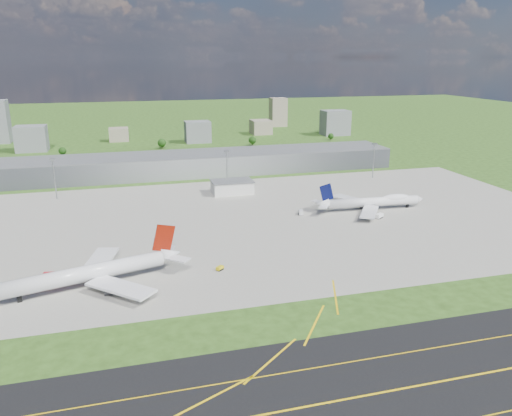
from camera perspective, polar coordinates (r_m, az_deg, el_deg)
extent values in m
plane|color=#2C4816|center=(374.80, -5.91, 3.53)|extent=(1400.00, 1400.00, 0.00)
cube|color=black|center=(144.07, 12.67, -20.15)|extent=(1400.00, 60.00, 0.06)
cube|color=gray|center=(273.09, 0.00, -1.45)|extent=(360.00, 190.00, 0.08)
cube|color=gray|center=(387.65, -6.31, 5.10)|extent=(300.00, 42.00, 15.00)
cube|color=silver|center=(327.93, -2.75, 2.39)|extent=(26.00, 16.00, 8.00)
cylinder|color=gray|center=(336.01, -22.02, 3.01)|extent=(0.70, 0.70, 25.00)
cube|color=gray|center=(333.46, -22.26, 5.14)|extent=(3.50, 2.00, 1.20)
cylinder|color=gray|center=(340.23, -3.32, 4.38)|extent=(0.70, 0.70, 25.00)
cube|color=gray|center=(337.70, -3.36, 6.50)|extent=(3.50, 2.00, 1.20)
cylinder|color=gray|center=(377.89, 13.29, 5.22)|extent=(0.70, 0.70, 25.00)
cube|color=gray|center=(375.62, 13.42, 7.13)|extent=(3.50, 2.00, 1.20)
cylinder|color=white|center=(204.86, -18.84, -7.10)|extent=(60.47, 22.71, 6.32)
cone|color=white|center=(213.21, -9.72, -5.20)|extent=(9.82, 8.37, 6.32)
cube|color=maroon|center=(205.29, -19.36, -7.70)|extent=(48.88, 16.13, 1.37)
cube|color=white|center=(194.01, -15.19, -8.75)|extent=(26.23, 25.87, 0.95)
cube|color=white|center=(220.84, -17.40, -5.73)|extent=(15.90, 28.86, 0.95)
cube|color=maroon|center=(209.66, -10.49, -3.40)|extent=(10.23, 3.36, 12.72)
cylinder|color=#38383D|center=(197.78, -16.19, -8.97)|extent=(6.49, 4.82, 3.37)
cylinder|color=#38383D|center=(217.52, -17.75, -6.69)|extent=(6.49, 4.82, 3.37)
cube|color=black|center=(203.59, -16.68, -8.42)|extent=(1.96, 1.67, 2.63)
cube|color=black|center=(212.05, -17.34, -7.44)|extent=(1.96, 1.67, 2.63)
cube|color=black|center=(203.98, -25.42, -9.37)|extent=(1.96, 1.67, 2.63)
cylinder|color=white|center=(299.01, 13.21, 0.69)|extent=(55.05, 9.11, 5.48)
cone|color=white|center=(312.28, 18.17, 0.97)|extent=(4.77, 5.76, 5.48)
cone|color=white|center=(287.55, 7.60, 0.50)|extent=(7.42, 5.94, 5.48)
cube|color=navy|center=(300.20, 13.50, 0.40)|extent=(44.99, 5.23, 1.15)
ellipsoid|color=white|center=(304.67, 15.68, 1.13)|extent=(17.86, 6.63, 4.93)
cube|color=white|center=(308.16, 10.83, 1.01)|extent=(18.02, 25.64, 0.80)
cube|color=white|center=(284.56, 12.83, -0.44)|extent=(20.33, 24.92, 0.80)
cube|color=#070C39|center=(286.53, 8.06, 1.76)|extent=(8.82, 1.03, 10.68)
cylinder|color=#38383D|center=(305.05, 11.78, 0.46)|extent=(5.04, 3.15, 2.83)
cylinder|color=#38383D|center=(310.98, 10.29, 0.87)|extent=(5.04, 3.15, 2.83)
cylinder|color=#38383D|center=(291.14, 12.98, -0.40)|extent=(5.04, 3.15, 2.83)
cylinder|color=#38383D|center=(281.42, 12.76, -0.99)|extent=(5.04, 3.15, 2.83)
cube|color=black|center=(301.41, 11.94, 0.16)|extent=(1.48, 1.15, 2.21)
cube|color=black|center=(294.45, 12.54, -0.28)|extent=(1.48, 1.15, 2.21)
cube|color=black|center=(309.70, 16.89, 0.24)|extent=(1.48, 1.15, 2.21)
cube|color=#AF0C13|center=(215.23, -22.04, -7.33)|extent=(9.14, 4.88, 3.47)
cube|color=black|center=(215.91, -21.99, -7.75)|extent=(7.90, 4.78, 0.70)
cube|color=yellow|center=(211.18, -4.15, -6.84)|extent=(3.71, 3.54, 1.31)
cube|color=black|center=(211.44, -4.15, -7.00)|extent=(3.40, 3.30, 0.70)
cube|color=silver|center=(283.78, 5.16, -0.48)|extent=(3.45, 5.59, 2.29)
cube|color=black|center=(284.12, 5.15, -0.70)|extent=(3.38, 4.86, 0.70)
cube|color=white|center=(284.89, 13.92, -0.86)|extent=(5.52, 4.66, 2.24)
cube|color=black|center=(285.22, 13.90, -1.07)|extent=(4.94, 4.36, 0.70)
cube|color=slate|center=(522.01, -24.28, 7.25)|extent=(28.00, 22.00, 24.00)
cube|color=gray|center=(555.83, -15.41, 8.10)|extent=(20.00, 18.00, 14.00)
cube|color=slate|center=(531.31, -6.68, 8.65)|extent=(26.00, 20.00, 22.00)
cube|color=gray|center=(587.23, 0.55, 9.24)|extent=(22.00, 24.00, 16.00)
cube|color=slate|center=(585.58, 9.03, 9.60)|extent=(30.00, 22.00, 28.00)
cube|color=gray|center=(654.56, 2.54, 10.89)|extent=(20.00, 18.00, 36.00)
cylinder|color=#382314|center=(485.43, -21.21, 5.71)|extent=(0.70, 0.70, 3.00)
sphere|color=black|center=(484.86, -21.26, 6.10)|extent=(6.75, 6.75, 6.75)
cylinder|color=#382314|center=(498.81, -10.69, 6.87)|extent=(0.70, 0.70, 3.60)
sphere|color=black|center=(498.14, -10.71, 7.33)|extent=(8.10, 8.10, 8.10)
cylinder|color=#382314|center=(508.80, -0.42, 7.34)|extent=(0.70, 0.70, 3.40)
sphere|color=black|center=(508.18, -0.42, 7.76)|extent=(7.65, 7.65, 7.65)
cylinder|color=#382314|center=(547.60, 8.54, 7.80)|extent=(0.70, 0.70, 2.80)
sphere|color=black|center=(547.12, 8.55, 8.13)|extent=(6.30, 6.30, 6.30)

